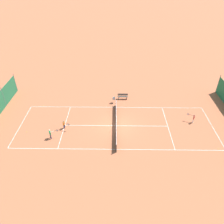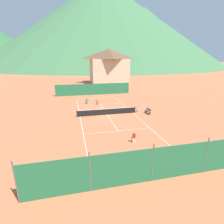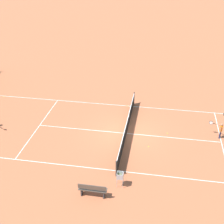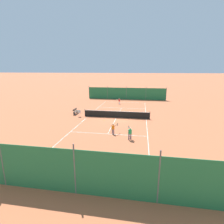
{
  "view_description": "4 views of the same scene",
  "coord_description": "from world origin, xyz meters",
  "px_view_note": "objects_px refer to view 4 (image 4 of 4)",
  "views": [
    {
      "loc": [
        -21.16,
        0.22,
        17.01
      ],
      "look_at": [
        1.83,
        0.54,
        0.79
      ],
      "focal_mm": 35.0,
      "sensor_mm": 36.0,
      "label": 1
    },
    {
      "loc": [
        -5.1,
        -24.98,
        8.36
      ],
      "look_at": [
        0.3,
        -2.06,
        1.03
      ],
      "focal_mm": 28.0,
      "sensor_mm": 36.0,
      "label": 2
    },
    {
      "loc": [
        18.24,
        2.13,
        11.86
      ],
      "look_at": [
        -0.8,
        -1.17,
        1.17
      ],
      "focal_mm": 50.0,
      "sensor_mm": 36.0,
      "label": 3
    },
    {
      "loc": [
        -3.29,
        23.25,
        6.57
      ],
      "look_at": [
        0.51,
        0.66,
        0.96
      ],
      "focal_mm": 28.0,
      "sensor_mm": 36.0,
      "label": 4
    }
  ],
  "objects_px": {
    "player_far_service": "(119,101)",
    "player_far_baseline": "(113,128)",
    "tennis_ball_alley_right": "(51,146)",
    "tennis_ball_mid_court": "(104,120)",
    "ball_hopper": "(79,112)",
    "tennis_ball_by_net_right": "(115,154)",
    "courtside_bench": "(76,111)",
    "player_near_service": "(130,132)",
    "tennis_ball_by_net_left": "(117,124)",
    "tennis_ball_service_box": "(146,118)",
    "tennis_net": "(116,114)",
    "tennis_ball_alley_left": "(144,103)"
  },
  "relations": [
    {
      "from": "tennis_ball_by_net_right",
      "to": "tennis_ball_by_net_left",
      "type": "bearing_deg",
      "value": -83.3
    },
    {
      "from": "tennis_ball_alley_right",
      "to": "tennis_ball_mid_court",
      "type": "relative_size",
      "value": 1.0
    },
    {
      "from": "player_far_baseline",
      "to": "tennis_ball_by_net_right",
      "type": "xyz_separation_m",
      "value": [
        -0.8,
        4.42,
        -0.63
      ]
    },
    {
      "from": "player_near_service",
      "to": "ball_hopper",
      "type": "height_order",
      "value": "player_near_service"
    },
    {
      "from": "tennis_ball_service_box",
      "to": "courtside_bench",
      "type": "height_order",
      "value": "courtside_bench"
    },
    {
      "from": "tennis_ball_alley_left",
      "to": "tennis_ball_alley_right",
      "type": "xyz_separation_m",
      "value": [
        8.21,
        21.41,
        0.0
      ]
    },
    {
      "from": "player_near_service",
      "to": "tennis_ball_mid_court",
      "type": "xyz_separation_m",
      "value": [
        3.72,
        -5.87,
        -0.71
      ]
    },
    {
      "from": "ball_hopper",
      "to": "player_far_service",
      "type": "bearing_deg",
      "value": -113.98
    },
    {
      "from": "player_far_baseline",
      "to": "tennis_ball_service_box",
      "type": "distance_m",
      "value": 7.62
    },
    {
      "from": "player_far_baseline",
      "to": "courtside_bench",
      "type": "relative_size",
      "value": 0.75
    },
    {
      "from": "tennis_ball_service_box",
      "to": "tennis_ball_alley_right",
      "type": "bearing_deg",
      "value": 52.14
    },
    {
      "from": "tennis_net",
      "to": "tennis_ball_by_net_left",
      "type": "bearing_deg",
      "value": 99.29
    },
    {
      "from": "player_far_baseline",
      "to": "tennis_ball_alley_left",
      "type": "bearing_deg",
      "value": -100.76
    },
    {
      "from": "player_far_service",
      "to": "tennis_ball_alley_right",
      "type": "height_order",
      "value": "player_far_service"
    },
    {
      "from": "player_near_service",
      "to": "tennis_ball_by_net_right",
      "type": "bearing_deg",
      "value": 72.94
    },
    {
      "from": "player_near_service",
      "to": "tennis_ball_alley_right",
      "type": "relative_size",
      "value": 19.2
    },
    {
      "from": "player_far_service",
      "to": "tennis_ball_alley_left",
      "type": "relative_size",
      "value": 17.84
    },
    {
      "from": "player_far_service",
      "to": "courtside_bench",
      "type": "xyz_separation_m",
      "value": [
        5.49,
        8.7,
        -0.24
      ]
    },
    {
      "from": "tennis_net",
      "to": "tennis_ball_service_box",
      "type": "xyz_separation_m",
      "value": [
        -4.03,
        -0.48,
        -0.47
      ]
    },
    {
      "from": "tennis_net",
      "to": "tennis_ball_service_box",
      "type": "relative_size",
      "value": 139.09
    },
    {
      "from": "tennis_net",
      "to": "tennis_ball_alley_right",
      "type": "height_order",
      "value": "tennis_net"
    },
    {
      "from": "player_far_baseline",
      "to": "tennis_ball_service_box",
      "type": "relative_size",
      "value": 17.04
    },
    {
      "from": "player_near_service",
      "to": "tennis_ball_by_net_left",
      "type": "xyz_separation_m",
      "value": [
        1.91,
        -4.7,
        -0.71
      ]
    },
    {
      "from": "player_far_baseline",
      "to": "tennis_ball_mid_court",
      "type": "relative_size",
      "value": 17.04
    },
    {
      "from": "tennis_net",
      "to": "player_far_baseline",
      "type": "relative_size",
      "value": 8.17
    },
    {
      "from": "player_far_baseline",
      "to": "tennis_ball_by_net_left",
      "type": "xyz_separation_m",
      "value": [
        0.13,
        -3.48,
        -0.63
      ]
    },
    {
      "from": "tennis_ball_service_box",
      "to": "courtside_bench",
      "type": "bearing_deg",
      "value": -2.63
    },
    {
      "from": "tennis_net",
      "to": "player_far_service",
      "type": "xyz_separation_m",
      "value": [
        0.86,
        -9.66,
        0.19
      ]
    },
    {
      "from": "tennis_ball_alley_left",
      "to": "tennis_net",
      "type": "bearing_deg",
      "value": 70.74
    },
    {
      "from": "tennis_net",
      "to": "player_near_service",
      "type": "relative_size",
      "value": 7.24
    },
    {
      "from": "tennis_ball_mid_court",
      "to": "tennis_ball_by_net_left",
      "type": "height_order",
      "value": "same"
    },
    {
      "from": "player_far_service",
      "to": "ball_hopper",
      "type": "bearing_deg",
      "value": 66.02
    },
    {
      "from": "tennis_ball_service_box",
      "to": "courtside_bench",
      "type": "distance_m",
      "value": 10.39
    },
    {
      "from": "tennis_ball_service_box",
      "to": "tennis_ball_by_net_right",
      "type": "bearing_deg",
      "value": 76.73
    },
    {
      "from": "player_far_service",
      "to": "player_far_baseline",
      "type": "distance_m",
      "value": 16.02
    },
    {
      "from": "ball_hopper",
      "to": "courtside_bench",
      "type": "xyz_separation_m",
      "value": [
        1.04,
        -1.29,
        -0.2
      ]
    },
    {
      "from": "tennis_net",
      "to": "player_far_baseline",
      "type": "bearing_deg",
      "value": 95.32
    },
    {
      "from": "tennis_ball_by_net_right",
      "to": "player_near_service",
      "type": "bearing_deg",
      "value": -107.06
    },
    {
      "from": "player_far_baseline",
      "to": "tennis_ball_by_net_right",
      "type": "bearing_deg",
      "value": 100.28
    },
    {
      "from": "player_near_service",
      "to": "tennis_ball_service_box",
      "type": "distance_m",
      "value": 8.18
    },
    {
      "from": "player_far_baseline",
      "to": "player_near_service",
      "type": "xyz_separation_m",
      "value": [
        -1.79,
        1.21,
        0.08
      ]
    },
    {
      "from": "tennis_ball_mid_court",
      "to": "tennis_ball_by_net_left",
      "type": "xyz_separation_m",
      "value": [
        -1.81,
        1.17,
        0.0
      ]
    },
    {
      "from": "player_far_baseline",
      "to": "ball_hopper",
      "type": "xyz_separation_m",
      "value": [
        5.89,
        -5.96,
        -0.0
      ]
    },
    {
      "from": "courtside_bench",
      "to": "tennis_ball_by_net_left",
      "type": "bearing_deg",
      "value": 151.03
    },
    {
      "from": "player_far_service",
      "to": "player_far_baseline",
      "type": "height_order",
      "value": "player_far_service"
    },
    {
      "from": "player_far_service",
      "to": "tennis_ball_by_net_right",
      "type": "relative_size",
      "value": 17.84
    },
    {
      "from": "tennis_ball_alley_right",
      "to": "ball_hopper",
      "type": "xyz_separation_m",
      "value": [
        0.99,
        -9.91,
        0.62
      ]
    },
    {
      "from": "tennis_ball_alley_left",
      "to": "courtside_bench",
      "type": "height_order",
      "value": "courtside_bench"
    },
    {
      "from": "ball_hopper",
      "to": "player_far_baseline",
      "type": "bearing_deg",
      "value": 134.65
    },
    {
      "from": "tennis_ball_alley_left",
      "to": "tennis_ball_mid_court",
      "type": "distance_m",
      "value": 13.84
    }
  ]
}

